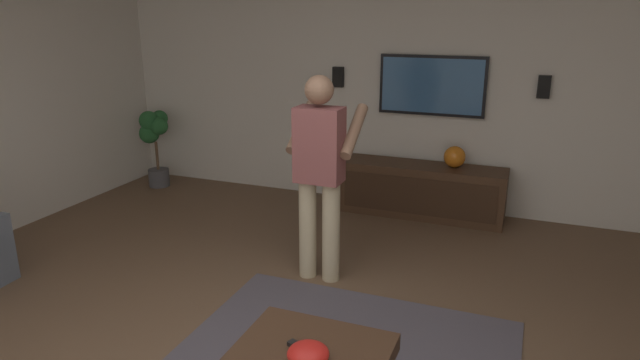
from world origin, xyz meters
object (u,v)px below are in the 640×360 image
at_px(vase_round, 455,157).
at_px(wall_speaker_right, 338,77).
at_px(media_console, 422,190).
at_px(person_standing, 320,167).
at_px(wall_speaker_left, 544,87).
at_px(bowl, 308,354).
at_px(remote_black, 300,347).
at_px(potted_plant_tall, 154,138).
at_px(tv, 432,86).

relative_size(vase_round, wall_speaker_right, 1.00).
relative_size(media_console, person_standing, 1.04).
height_order(wall_speaker_left, wall_speaker_right, wall_speaker_right).
xyz_separation_m(bowl, remote_black, (0.09, 0.08, -0.04)).
xyz_separation_m(media_console, wall_speaker_right, (0.25, 1.04, 1.11)).
bearing_deg(remote_black, media_console, -69.74).
distance_m(potted_plant_tall, remote_black, 4.53).
bearing_deg(tv, wall_speaker_right, -90.73).
relative_size(media_console, vase_round, 7.73).
height_order(media_console, person_standing, person_standing).
bearing_deg(vase_round, wall_speaker_right, 80.90).
bearing_deg(media_console, vase_round, 97.05).
xyz_separation_m(potted_plant_tall, wall_speaker_left, (0.40, -4.34, 0.78)).
bearing_deg(wall_speaker_left, wall_speaker_right, 90.00).
height_order(person_standing, vase_round, person_standing).
bearing_deg(media_console, bowl, 1.63).
bearing_deg(media_console, wall_speaker_right, -103.76).
distance_m(tv, bowl, 3.70).
bearing_deg(wall_speaker_left, remote_black, 163.16).
height_order(person_standing, wall_speaker_right, person_standing).
xyz_separation_m(media_console, vase_round, (0.04, -0.31, 0.39)).
xyz_separation_m(potted_plant_tall, wall_speaker_right, (0.40, -2.23, 0.79)).
distance_m(remote_black, wall_speaker_left, 3.80).
distance_m(person_standing, potted_plant_tall, 3.22).
distance_m(media_console, wall_speaker_right, 1.54).
bearing_deg(potted_plant_tall, bowl, -133.66).
distance_m(bowl, wall_speaker_right, 3.89).
height_order(tv, person_standing, tv).
distance_m(person_standing, wall_speaker_right, 2.10).
distance_m(potted_plant_tall, wall_speaker_left, 4.43).
distance_m(bowl, remote_black, 0.12).
xyz_separation_m(bowl, wall_speaker_right, (3.61, 1.13, 0.94)).
bearing_deg(vase_round, remote_black, 174.89).
bearing_deg(potted_plant_tall, remote_black, -133.58).
distance_m(potted_plant_tall, vase_round, 3.58).
bearing_deg(remote_black, wall_speaker_right, -53.36).
xyz_separation_m(remote_black, vase_round, (3.30, -0.30, 0.25)).
distance_m(tv, potted_plant_tall, 3.37).
bearing_deg(bowl, wall_speaker_left, -15.26).
relative_size(potted_plant_tall, remote_black, 6.22).
bearing_deg(tv, person_standing, -13.76).
xyz_separation_m(remote_black, wall_speaker_right, (3.52, 1.05, 0.98)).
relative_size(tv, remote_black, 7.33).
xyz_separation_m(media_console, remote_black, (-3.27, -0.01, 0.14)).
bearing_deg(bowl, wall_speaker_right, 17.44).
relative_size(person_standing, bowl, 7.67).
relative_size(tv, bowl, 5.15).
xyz_separation_m(person_standing, bowl, (-1.63, -0.58, -0.48)).
relative_size(bowl, vase_round, 0.97).
xyz_separation_m(wall_speaker_left, wall_speaker_right, (0.00, 2.12, 0.01)).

